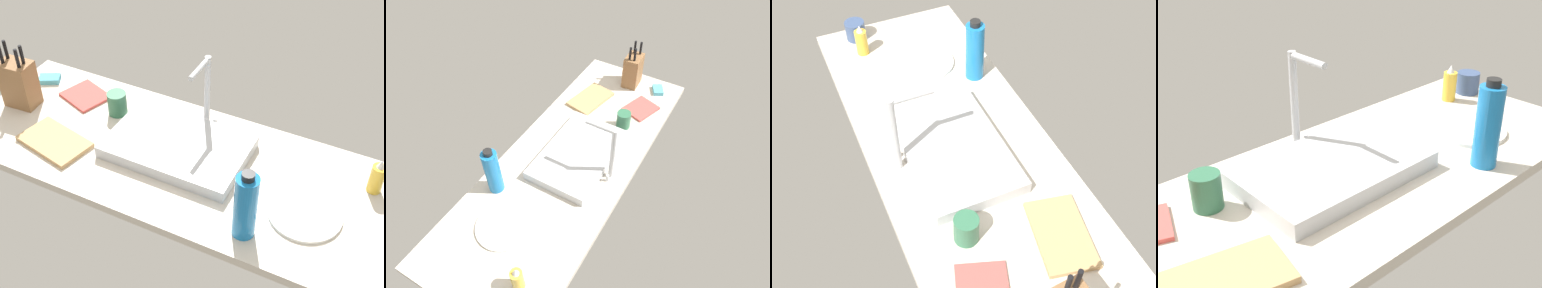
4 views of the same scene
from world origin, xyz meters
TOP-DOWN VIEW (x-y plane):
  - countertop_slab at (0.00, 0.00)cm, footprint 174.41×64.57cm
  - sink_basin at (-2.53, 3.09)cm, footprint 51.78×33.23cm
  - faucet at (0.30, 21.14)cm, footprint 5.50×15.48cm
  - knife_block at (-74.51, 0.90)cm, footprint 13.78×10.31cm
  - cutting_board at (-46.90, -13.97)cm, footprint 29.50×21.36cm
  - soap_bottle at (67.55, 16.02)cm, footprint 5.04×5.04cm
  - water_bottle at (34.18, -21.72)cm, footprint 7.45×7.45cm
  - dinner_plate at (49.70, -5.56)cm, footprint 24.85×24.85cm
  - dish_towel at (-54.11, 16.23)cm, footprint 21.92×20.19cm
  - coffee_mug at (-35.60, 13.10)cm, footprint 7.84×7.84cm
  - dish_sponge at (-75.13, 18.81)cm, footprint 10.76×9.51cm

SIDE VIEW (x-z plane):
  - countertop_slab at x=0.00cm, z-range 0.00..3.50cm
  - dinner_plate at x=49.70cm, z-range 3.50..4.70cm
  - dish_towel at x=-54.11cm, z-range 3.50..4.70cm
  - cutting_board at x=-46.90cm, z-range 3.50..5.30cm
  - dish_sponge at x=-75.13cm, z-range 3.50..5.90cm
  - sink_basin at x=-2.53cm, z-range 3.50..8.50cm
  - coffee_mug at x=-35.60cm, z-range 3.50..13.25cm
  - soap_bottle at x=67.55cm, z-range 2.59..16.37cm
  - knife_block at x=-74.51cm, z-range -0.15..27.72cm
  - water_bottle at x=34.18cm, z-range 2.75..29.17cm
  - faucet at x=0.30cm, z-range 6.32..37.65cm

